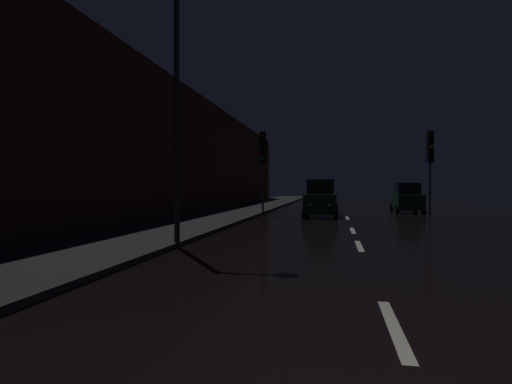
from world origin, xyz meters
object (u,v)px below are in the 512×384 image
streetlamp_overhead (191,63)px  car_parked_right_far (407,199)px  car_approaching_headlights (321,199)px  traffic_light_far_right (430,154)px  traffic_light_far_left (263,155)px

streetlamp_overhead → car_parked_right_far: bearing=63.8°
streetlamp_overhead → car_approaching_headlights: 14.01m
traffic_light_far_right → streetlamp_overhead: 17.74m
traffic_light_far_left → traffic_light_far_right: traffic_light_far_right is taller
car_approaching_headlights → car_parked_right_far: size_ratio=1.08×
traffic_light_far_left → car_approaching_headlights: size_ratio=1.18×
traffic_light_far_left → streetlamp_overhead: bearing=11.1°
car_parked_right_far → streetlamp_overhead: bearing=153.8°
traffic_light_far_left → traffic_light_far_right: (9.82, 1.75, 0.03)m
traffic_light_far_left → car_approaching_headlights: (3.44, -0.13, -2.67)m
streetlamp_overhead → traffic_light_far_right: bearing=57.1°
traffic_light_far_left → car_approaching_headlights: traffic_light_far_left is taller
traffic_light_far_right → car_approaching_headlights: (-6.38, -1.88, -2.70)m
traffic_light_far_right → car_parked_right_far: bearing=-177.1°
traffic_light_far_left → car_parked_right_far: size_ratio=1.28×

